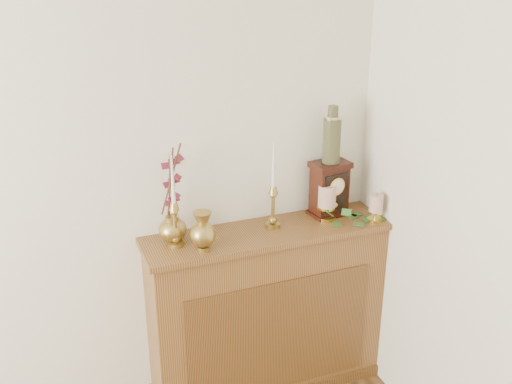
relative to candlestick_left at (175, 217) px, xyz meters
name	(u,v)px	position (x,y,z in m)	size (l,w,h in m)	color
console_shelf	(267,315)	(0.46, 0.00, -0.64)	(1.24, 0.34, 0.93)	brown
candlestick_left	(175,217)	(0.00, 0.00, 0.00)	(0.07, 0.07, 0.44)	#B39647
candlestick_center	(273,200)	(0.49, 0.02, 0.00)	(0.07, 0.07, 0.43)	#B39647
bud_vase	(203,232)	(0.10, -0.09, -0.05)	(0.12, 0.12, 0.19)	#B39647
ginger_jar	(172,196)	(0.01, 0.08, 0.07)	(0.20, 0.21, 0.49)	#B39647
pillar_candle_left	(327,200)	(0.78, 0.01, -0.04)	(0.10, 0.10, 0.20)	gold
pillar_candle_right	(376,206)	(1.00, -0.10, -0.07)	(0.08, 0.08, 0.15)	gold
ivy_garland	(363,216)	(0.96, -0.05, -0.13)	(0.44, 0.20, 0.08)	#2F5E23
mantel_clock	(329,189)	(0.82, 0.06, 0.00)	(0.21, 0.16, 0.28)	#32130A
ceramic_vase	(332,137)	(0.82, 0.06, 0.27)	(0.09, 0.09, 0.29)	#183126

